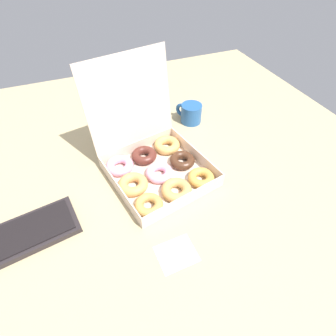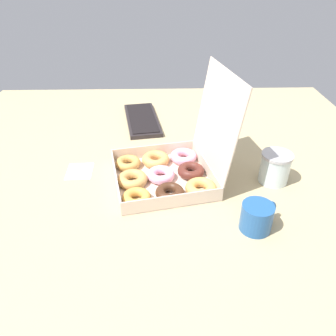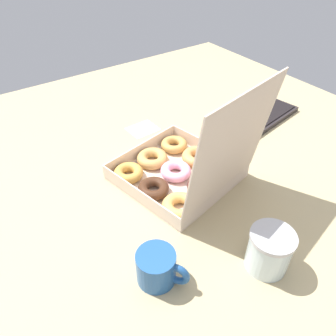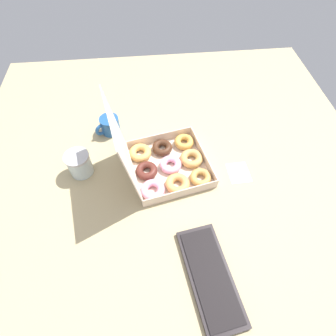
{
  "view_description": "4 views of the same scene",
  "coord_description": "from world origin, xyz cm",
  "px_view_note": "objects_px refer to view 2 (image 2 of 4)",
  "views": [
    {
      "loc": [
        -19.8,
        -60.12,
        68.09
      ],
      "look_at": [
        3.86,
        -1.02,
        4.17
      ],
      "focal_mm": 28.0,
      "sensor_mm": 36.0,
      "label": 1
    },
    {
      "loc": [
        93.65,
        -0.33,
        65.46
      ],
      "look_at": [
        0.03,
        2.17,
        4.05
      ],
      "focal_mm": 35.0,
      "sensor_mm": 36.0,
      "label": 2
    },
    {
      "loc": [
        47.92,
        62.49,
        66.96
      ],
      "look_at": [
        3.39,
        -0.77,
        3.79
      ],
      "focal_mm": 35.0,
      "sensor_mm": 36.0,
      "label": 3
    },
    {
      "loc": [
        -66.26,
        7.95,
        93.49
      ],
      "look_at": [
        -1.74,
        1.39,
        3.41
      ],
      "focal_mm": 28.0,
      "sensor_mm": 36.0,
      "label": 4
    }
  ],
  "objects_px": {
    "keyboard": "(143,119)",
    "glass_jar": "(276,168)",
    "coffee_mug": "(259,216)",
    "donut_box": "(170,169)"
  },
  "relations": [
    {
      "from": "keyboard",
      "to": "coffee_mug",
      "type": "distance_m",
      "value": 0.8
    },
    {
      "from": "keyboard",
      "to": "coffee_mug",
      "type": "relative_size",
      "value": 3.18
    },
    {
      "from": "glass_jar",
      "to": "coffee_mug",
      "type": "bearing_deg",
      "value": -26.96
    },
    {
      "from": "coffee_mug",
      "to": "glass_jar",
      "type": "height_order",
      "value": "glass_jar"
    },
    {
      "from": "keyboard",
      "to": "glass_jar",
      "type": "relative_size",
      "value": 3.41
    },
    {
      "from": "coffee_mug",
      "to": "keyboard",
      "type": "bearing_deg",
      "value": -153.88
    },
    {
      "from": "coffee_mug",
      "to": "donut_box",
      "type": "bearing_deg",
      "value": -136.08
    },
    {
      "from": "coffee_mug",
      "to": "glass_jar",
      "type": "distance_m",
      "value": 0.26
    },
    {
      "from": "keyboard",
      "to": "glass_jar",
      "type": "xyz_separation_m",
      "value": [
        0.49,
        0.47,
        0.04
      ]
    },
    {
      "from": "donut_box",
      "to": "coffee_mug",
      "type": "height_order",
      "value": "donut_box"
    }
  ]
}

